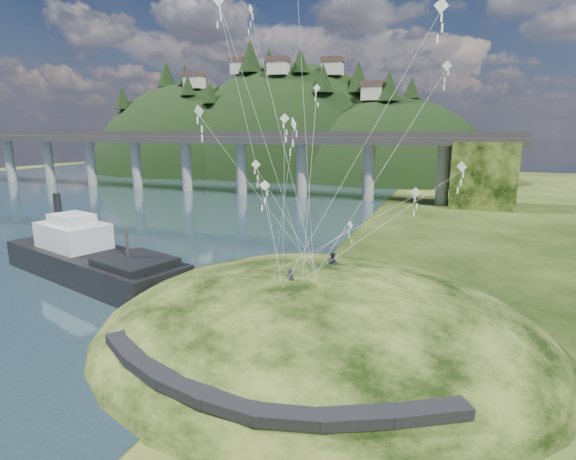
% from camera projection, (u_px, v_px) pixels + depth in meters
% --- Properties ---
extents(ground, '(320.00, 320.00, 0.00)m').
position_uv_depth(ground, '(214.00, 329.00, 35.25)').
color(ground, black).
rests_on(ground, ground).
extents(grass_hill, '(36.00, 32.00, 13.00)m').
position_uv_depth(grass_hill, '(318.00, 352.00, 34.67)').
color(grass_hill, black).
rests_on(grass_hill, ground).
extents(footpath, '(22.29, 5.84, 0.83)m').
position_uv_depth(footpath, '(245.00, 389.00, 23.34)').
color(footpath, black).
rests_on(footpath, ground).
extents(bridge, '(160.00, 11.00, 15.00)m').
position_uv_depth(bridge, '(262.00, 154.00, 106.25)').
color(bridge, '#2D2B2B').
rests_on(bridge, ground).
extents(far_ridge, '(153.00, 70.00, 94.50)m').
position_uv_depth(far_ridge, '(277.00, 194.00, 163.47)').
color(far_ridge, black).
rests_on(far_ridge, ground).
extents(work_barge, '(25.14, 13.26, 8.49)m').
position_uv_depth(work_barge, '(90.00, 258.00, 47.04)').
color(work_barge, black).
rests_on(work_barge, ground).
extents(wooden_dock, '(14.02, 3.52, 0.99)m').
position_uv_depth(wooden_dock, '(194.00, 295.00, 41.14)').
color(wooden_dock, '#351B15').
rests_on(wooden_dock, ground).
extents(kite_flyers, '(2.75, 5.70, 1.93)m').
position_uv_depth(kite_flyers, '(323.00, 256.00, 34.27)').
color(kite_flyers, '#272935').
rests_on(kite_flyers, ground).
extents(kite_swarm, '(17.37, 17.25, 21.35)m').
position_uv_depth(kite_swarm, '(323.00, 90.00, 30.83)').
color(kite_swarm, white).
rests_on(kite_swarm, ground).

